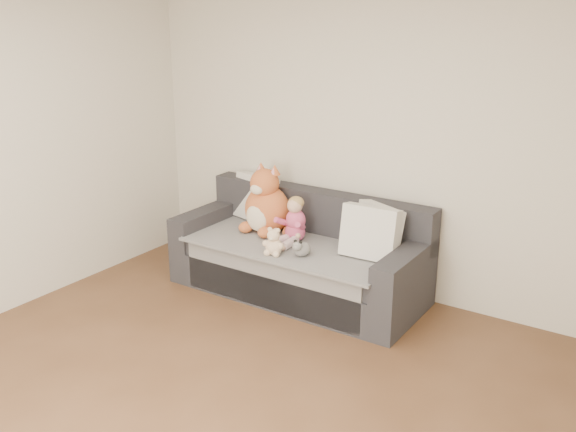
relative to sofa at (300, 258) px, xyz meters
The scene contains 10 objects.
room_shell 1.96m from the sofa, 75.17° to the right, with size 5.00×5.00×5.00m.
sofa is the anchor object (origin of this frame).
cushion_left 0.81m from the sofa, 158.55° to the left, with size 0.50×0.31×0.44m.
cushion_right_back 0.77m from the sofa, 10.82° to the left, with size 0.48×0.35×0.41m.
cushion_right_front 0.77m from the sofa, ahead, with size 0.47×0.23×0.44m.
toddler 0.33m from the sofa, 143.57° to the right, with size 0.28×0.40×0.40m.
plush_cat 0.56m from the sofa, behind, with size 0.52×0.44×0.65m.
teddy_bear 0.47m from the sofa, 90.56° to the right, with size 0.19×0.14×0.24m.
plush_cow 0.43m from the sofa, 56.25° to the right, with size 0.13×0.20×0.16m.
sippy_cup 0.38m from the sofa, 50.86° to the right, with size 0.09×0.06×0.10m.
Camera 1 is at (2.35, -2.34, 2.42)m, focal length 40.00 mm.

